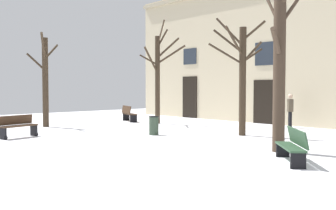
# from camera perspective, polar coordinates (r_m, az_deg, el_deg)

# --- Properties ---
(ground_plane) EXTENTS (33.51, 33.51, 0.00)m
(ground_plane) POSITION_cam_1_polar(r_m,az_deg,el_deg) (15.58, -4.94, -4.80)
(ground_plane) COLOR white
(building_facade) EXTENTS (20.94, 0.60, 8.15)m
(building_facade) POSITION_cam_1_polar(r_m,az_deg,el_deg) (22.37, 14.35, 7.95)
(building_facade) COLOR beige
(building_facade) RESTS_ON ground
(tree_center) EXTENTS (2.07, 2.30, 5.01)m
(tree_center) POSITION_cam_1_polar(r_m,az_deg,el_deg) (16.50, 10.69, 4.41)
(tree_center) COLOR #382B1E
(tree_center) RESTS_ON ground
(tree_right_of_center) EXTENTS (1.95, 1.93, 4.67)m
(tree_right_of_center) POSITION_cam_1_polar(r_m,az_deg,el_deg) (20.79, -17.47, 3.70)
(tree_right_of_center) COLOR #382B1E
(tree_right_of_center) RESTS_ON ground
(tree_left_of_center) EXTENTS (2.29, 1.85, 5.57)m
(tree_left_of_center) POSITION_cam_1_polar(r_m,az_deg,el_deg) (21.59, -1.43, 4.50)
(tree_left_of_center) COLOR #382B1E
(tree_left_of_center) RESTS_ON ground
(tree_foreground) EXTENTS (2.09, 1.95, 5.31)m
(tree_foreground) POSITION_cam_1_polar(r_m,az_deg,el_deg) (12.57, 15.97, 6.08)
(tree_foreground) COLOR #423326
(tree_foreground) RESTS_ON ground
(streetlamp) EXTENTS (0.30, 0.30, 4.02)m
(streetlamp) POSITION_cam_1_polar(r_m,az_deg,el_deg) (18.76, 16.03, 3.85)
(streetlamp) COLOR black
(streetlamp) RESTS_ON ground
(litter_bin) EXTENTS (0.43, 0.43, 0.79)m
(litter_bin) POSITION_cam_1_polar(r_m,az_deg,el_deg) (16.46, -2.08, -3.00)
(litter_bin) COLOR #2D3D2D
(litter_bin) RESTS_ON ground
(bench_far_corner) EXTENTS (1.57, 1.60, 0.91)m
(bench_far_corner) POSITION_cam_1_polar(r_m,az_deg,el_deg) (10.93, 17.70, -5.62)
(bench_far_corner) COLOR #2D4C33
(bench_far_corner) RESTS_ON ground
(bench_near_lamp) EXTENTS (1.62, 0.96, 0.93)m
(bench_near_lamp) POSITION_cam_1_polar(r_m,az_deg,el_deg) (23.08, -5.75, -1.26)
(bench_near_lamp) COLOR #3D2819
(bench_near_lamp) RESTS_ON ground
(bench_by_litter_bin) EXTENTS (0.80, 1.59, 0.89)m
(bench_by_litter_bin) POSITION_cam_1_polar(r_m,az_deg,el_deg) (16.65, -21.03, -2.89)
(bench_by_litter_bin) COLOR #3D2819
(bench_by_litter_bin) RESTS_ON ground
(person_near_bench) EXTENTS (0.42, 0.43, 1.69)m
(person_near_bench) POSITION_cam_1_polar(r_m,az_deg,el_deg) (20.10, 17.40, -0.58)
(person_near_bench) COLOR black
(person_near_bench) RESTS_ON ground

